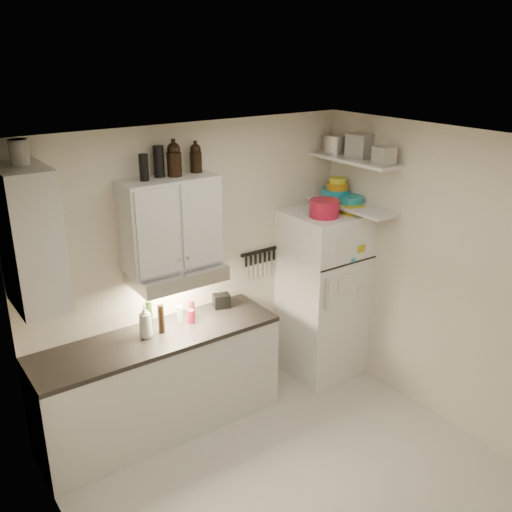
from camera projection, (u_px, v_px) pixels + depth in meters
floor at (296, 482)px, 4.45m from camera, size 3.20×3.00×0.02m
ceiling at (306, 146)px, 3.53m from camera, size 3.20×3.00×0.02m
back_wall at (195, 268)px, 5.15m from camera, size 3.20×0.02×2.60m
left_wall at (73, 414)px, 3.13m from camera, size 0.02×3.00×2.60m
right_wall at (447, 281)px, 4.86m from camera, size 0.02×3.00×2.60m
base_cabinet at (160, 385)px, 4.92m from camera, size 2.10×0.60×0.88m
countertop at (157, 338)px, 4.76m from camera, size 2.10×0.62×0.04m
upper_cabinet at (171, 223)px, 4.67m from camera, size 0.80×0.33×0.75m
side_cabinet at (30, 238)px, 3.91m from camera, size 0.33×0.55×1.00m
range_hood at (177, 274)px, 4.77m from camera, size 0.76×0.46×0.12m
fridge at (323, 294)px, 5.71m from camera, size 0.70×0.68×1.70m
shelf_hi at (355, 160)px, 5.24m from camera, size 0.30×0.95×0.03m
shelf_lo at (352, 206)px, 5.40m from camera, size 0.30×0.95×0.03m
knife_strip at (259, 252)px, 5.50m from camera, size 0.42×0.02×0.03m
dutch_oven at (324, 208)px, 5.25m from camera, size 0.35×0.35×0.16m
book_stack at (351, 209)px, 5.39m from camera, size 0.23×0.27×0.08m
spice_jar at (330, 207)px, 5.41m from camera, size 0.06×0.06×0.09m
stock_pot at (336, 144)px, 5.46m from camera, size 0.31×0.31×0.17m
tin_a at (360, 146)px, 5.23m from camera, size 0.26×0.24×0.22m
tin_b at (384, 156)px, 4.94m from camera, size 0.17×0.17×0.16m
bowl_teal at (335, 194)px, 5.56m from camera, size 0.26×0.26×0.10m
bowl_orange at (337, 186)px, 5.51m from camera, size 0.21×0.21×0.06m
bowl_yellow at (338, 180)px, 5.49m from camera, size 0.16×0.16×0.05m
plates at (350, 199)px, 5.45m from camera, size 0.33×0.33×0.06m
growler_a at (174, 159)px, 4.55m from camera, size 0.12×0.12×0.28m
growler_b at (196, 158)px, 4.70m from camera, size 0.10×0.10×0.24m
thermos_a at (159, 162)px, 4.53m from camera, size 0.10×0.10×0.25m
thermos_b at (144, 167)px, 4.41m from camera, size 0.09×0.09×0.21m
side_jar at (19, 152)px, 3.75m from camera, size 0.16×0.16×0.17m
soap_bottle at (145, 319)px, 4.67m from camera, size 0.16×0.16×0.33m
pepper_mill at (192, 309)px, 5.03m from camera, size 0.07×0.07×0.17m
oil_bottle at (149, 316)px, 4.77m from camera, size 0.07×0.07×0.28m
vinegar_bottle at (161, 319)px, 4.76m from camera, size 0.07×0.07×0.25m
clear_bottle at (180, 314)px, 4.95m from camera, size 0.07×0.07×0.15m
red_jar at (191, 316)px, 4.95m from camera, size 0.06×0.06×0.12m
caddy at (222, 301)px, 5.24m from camera, size 0.17×0.15×0.13m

